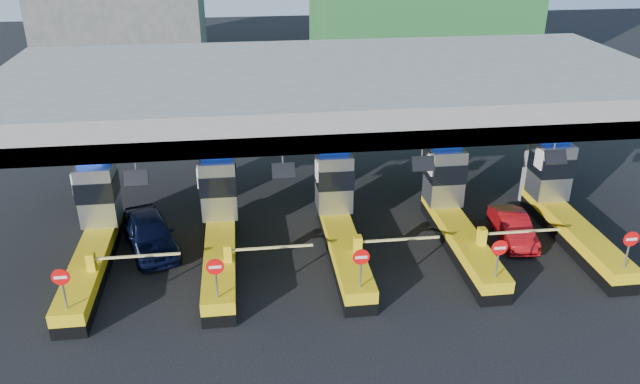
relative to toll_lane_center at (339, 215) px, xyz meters
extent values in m
plane|color=black|center=(0.00, -0.28, -1.40)|extent=(120.00, 120.00, 0.00)
cube|color=slate|center=(0.00, 2.72, 4.85)|extent=(28.00, 12.00, 1.50)
cube|color=#4C4C49|center=(0.00, -2.98, 4.45)|extent=(28.00, 0.60, 0.70)
cube|color=slate|center=(-10.00, 2.72, 1.35)|extent=(1.00, 1.00, 5.50)
cube|color=slate|center=(0.00, 2.72, 1.35)|extent=(1.00, 1.00, 5.50)
cube|color=slate|center=(10.00, 2.72, 1.35)|extent=(1.00, 1.00, 5.50)
cylinder|color=slate|center=(-7.50, -2.98, 3.85)|extent=(0.06, 0.06, 0.50)
cube|color=black|center=(-7.50, -3.18, 3.50)|extent=(0.80, 0.38, 0.54)
cylinder|color=slate|center=(-2.50, -2.98, 3.85)|extent=(0.06, 0.06, 0.50)
cube|color=black|center=(-2.50, -3.18, 3.50)|extent=(0.80, 0.38, 0.54)
cylinder|color=slate|center=(2.50, -2.98, 3.85)|extent=(0.06, 0.06, 0.50)
cube|color=black|center=(2.50, -3.18, 3.50)|extent=(0.80, 0.38, 0.54)
cylinder|color=slate|center=(7.50, -2.98, 3.85)|extent=(0.06, 0.06, 0.50)
cube|color=black|center=(7.50, -3.18, 3.50)|extent=(0.80, 0.38, 0.54)
cube|color=black|center=(-10.00, -1.28, -1.15)|extent=(1.20, 8.00, 0.50)
cube|color=#E5B70C|center=(-10.00, -1.28, -0.65)|extent=(1.20, 8.00, 0.50)
cube|color=#9EA3A8|center=(-10.00, 1.52, 0.90)|extent=(1.50, 1.50, 2.60)
cube|color=black|center=(-10.00, 1.50, 1.20)|extent=(1.56, 1.56, 0.90)
cube|color=#0C2DBF|center=(-10.00, 1.52, 2.48)|extent=(1.30, 0.35, 0.55)
cube|color=white|center=(-10.80, 1.22, 1.60)|extent=(0.06, 0.70, 0.90)
cylinder|color=slate|center=(-10.00, -4.88, 0.25)|extent=(0.07, 0.07, 1.30)
cylinder|color=red|center=(-10.00, -4.91, 0.85)|extent=(0.60, 0.04, 0.60)
cube|color=white|center=(-10.00, -4.93, 0.85)|extent=(0.42, 0.02, 0.10)
cube|color=#E5B70C|center=(-9.65, -2.48, -0.05)|extent=(0.30, 0.35, 0.70)
cube|color=white|center=(-8.00, -2.48, 0.05)|extent=(3.20, 0.08, 0.08)
cube|color=black|center=(-5.00, -1.28, -1.15)|extent=(1.20, 8.00, 0.50)
cube|color=#E5B70C|center=(-5.00, -1.28, -0.65)|extent=(1.20, 8.00, 0.50)
cube|color=#9EA3A8|center=(-5.00, 1.52, 0.90)|extent=(1.50, 1.50, 2.60)
cube|color=black|center=(-5.00, 1.50, 1.20)|extent=(1.56, 1.56, 0.90)
cube|color=#0C2DBF|center=(-5.00, 1.52, 2.48)|extent=(1.30, 0.35, 0.55)
cube|color=white|center=(-5.80, 1.22, 1.60)|extent=(0.06, 0.70, 0.90)
cylinder|color=slate|center=(-5.00, -4.88, 0.25)|extent=(0.07, 0.07, 1.30)
cylinder|color=red|center=(-5.00, -4.91, 0.85)|extent=(0.60, 0.04, 0.60)
cube|color=white|center=(-5.00, -4.93, 0.85)|extent=(0.42, 0.02, 0.10)
cube|color=#E5B70C|center=(-4.65, -2.48, -0.05)|extent=(0.30, 0.35, 0.70)
cube|color=white|center=(-3.00, -2.48, 0.05)|extent=(3.20, 0.08, 0.08)
cube|color=black|center=(0.00, -1.28, -1.15)|extent=(1.20, 8.00, 0.50)
cube|color=#E5B70C|center=(0.00, -1.28, -0.65)|extent=(1.20, 8.00, 0.50)
cube|color=#9EA3A8|center=(0.00, 1.52, 0.90)|extent=(1.50, 1.50, 2.60)
cube|color=black|center=(0.00, 1.50, 1.20)|extent=(1.56, 1.56, 0.90)
cube|color=#0C2DBF|center=(0.00, 1.52, 2.48)|extent=(1.30, 0.35, 0.55)
cube|color=white|center=(-0.80, 1.22, 1.60)|extent=(0.06, 0.70, 0.90)
cylinder|color=slate|center=(0.00, -4.88, 0.25)|extent=(0.07, 0.07, 1.30)
cylinder|color=red|center=(0.00, -4.91, 0.85)|extent=(0.60, 0.04, 0.60)
cube|color=white|center=(0.00, -4.93, 0.85)|extent=(0.42, 0.02, 0.10)
cube|color=#E5B70C|center=(0.35, -2.48, -0.05)|extent=(0.30, 0.35, 0.70)
cube|color=white|center=(2.00, -2.48, 0.05)|extent=(3.20, 0.08, 0.08)
cube|color=black|center=(5.00, -1.28, -1.15)|extent=(1.20, 8.00, 0.50)
cube|color=#E5B70C|center=(5.00, -1.28, -0.65)|extent=(1.20, 8.00, 0.50)
cube|color=#9EA3A8|center=(5.00, 1.52, 0.90)|extent=(1.50, 1.50, 2.60)
cube|color=black|center=(5.00, 1.50, 1.20)|extent=(1.56, 1.56, 0.90)
cube|color=#0C2DBF|center=(5.00, 1.52, 2.48)|extent=(1.30, 0.35, 0.55)
cube|color=white|center=(4.20, 1.22, 1.60)|extent=(0.06, 0.70, 0.90)
cylinder|color=slate|center=(5.00, -4.88, 0.25)|extent=(0.07, 0.07, 1.30)
cylinder|color=red|center=(5.00, -4.91, 0.85)|extent=(0.60, 0.04, 0.60)
cube|color=white|center=(5.00, -4.93, 0.85)|extent=(0.42, 0.02, 0.10)
cube|color=#E5B70C|center=(5.35, -2.48, -0.05)|extent=(0.30, 0.35, 0.70)
cube|color=white|center=(7.00, -2.48, 0.05)|extent=(3.20, 0.08, 0.08)
cube|color=black|center=(10.00, -1.28, -1.15)|extent=(1.20, 8.00, 0.50)
cube|color=#E5B70C|center=(10.00, -1.28, -0.65)|extent=(1.20, 8.00, 0.50)
cube|color=#9EA3A8|center=(10.00, 1.52, 0.90)|extent=(1.50, 1.50, 2.60)
cube|color=black|center=(10.00, 1.50, 1.20)|extent=(1.56, 1.56, 0.90)
cube|color=#0C2DBF|center=(10.00, 1.52, 2.48)|extent=(1.30, 0.35, 0.55)
cube|color=white|center=(9.20, 1.22, 1.60)|extent=(0.06, 0.70, 0.90)
cylinder|color=slate|center=(10.00, -4.88, 0.25)|extent=(0.07, 0.07, 1.30)
cylinder|color=red|center=(10.00, -4.91, 0.85)|extent=(0.60, 0.04, 0.60)
cube|color=white|center=(10.00, -4.93, 0.85)|extent=(0.42, 0.02, 0.10)
cube|color=#E5B70C|center=(10.35, -2.48, -0.05)|extent=(0.30, 0.35, 0.70)
cube|color=white|center=(12.00, -2.48, 0.05)|extent=(3.20, 0.08, 0.08)
imported|color=black|center=(-7.95, 0.57, -0.63)|extent=(3.13, 4.84, 1.53)
imported|color=#A30C11|center=(7.53, -0.62, -0.80)|extent=(1.55, 3.69, 1.19)
camera|label=1|loc=(-3.78, -23.14, 11.98)|focal=35.00mm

